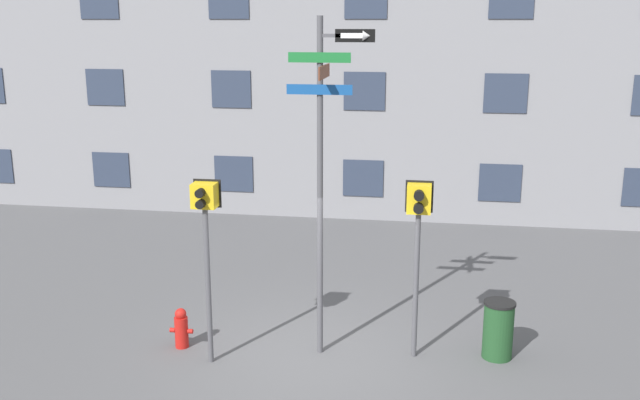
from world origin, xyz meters
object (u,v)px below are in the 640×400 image
street_sign_pole (323,161)px  pedestrian_signal_left (205,222)px  fire_hydrant (181,328)px  trash_bin (498,330)px  pedestrian_signal_right (418,220)px

street_sign_pole → pedestrian_signal_left: size_ratio=1.82×
fire_hydrant → trash_bin: 4.94m
pedestrian_signal_left → pedestrian_signal_right: bearing=12.4°
street_sign_pole → pedestrian_signal_left: bearing=-160.5°
pedestrian_signal_left → street_sign_pole: bearing=19.5°
trash_bin → fire_hydrant: bearing=-175.2°
street_sign_pole → trash_bin: 3.74m
pedestrian_signal_left → fire_hydrant: 2.04m
pedestrian_signal_left → fire_hydrant: pedestrian_signal_left is taller
pedestrian_signal_left → trash_bin: pedestrian_signal_left is taller
street_sign_pole → fire_hydrant: 3.55m
fire_hydrant → street_sign_pole: bearing=4.2°
pedestrian_signal_left → pedestrian_signal_right: size_ratio=1.02×
street_sign_pole → pedestrian_signal_left: 1.93m
street_sign_pole → fire_hydrant: (-2.25, -0.16, -2.74)m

